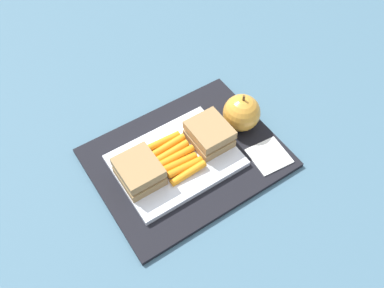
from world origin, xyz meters
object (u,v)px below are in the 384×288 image
Objects in this scene: sandwich_half_left at (139,172)px; food_tray at (176,161)px; carrot_sticks_bundle at (176,157)px; paper_napkin at (269,156)px; sandwich_half_right at (209,134)px; apple at (242,113)px.

food_tray is at bearing 0.00° from sandwich_half_left.
carrot_sticks_bundle is 0.18m from paper_napkin.
carrot_sticks_bundle reaches higher than paper_napkin.
paper_napkin is at bearing -47.43° from sandwich_half_right.
paper_napkin is (0.16, -0.09, -0.00)m from food_tray.
carrot_sticks_bundle is at bearing 150.90° from paper_napkin.
paper_napkin is (-0.00, -0.10, -0.04)m from apple.
carrot_sticks_bundle is at bearing -179.87° from sandwich_half_right.
paper_napkin is at bearing -29.10° from carrot_sticks_bundle.
food_tray is 3.29× the size of paper_napkin.
food_tray is at bearing 150.84° from paper_napkin.
sandwich_half_right is 0.92× the size of apple.
apple is at bearing 2.18° from food_tray.
sandwich_half_right is at bearing 0.13° from carrot_sticks_bundle.
sandwich_half_right reaches higher than paper_napkin.
paper_napkin is at bearing -20.56° from sandwich_half_left.
carrot_sticks_bundle is 1.18× the size of apple.
apple is at bearing 2.25° from carrot_sticks_bundle.
apple is (0.08, 0.01, 0.00)m from sandwich_half_right.
food_tray is 0.01m from carrot_sticks_bundle.
paper_napkin is (0.08, -0.09, -0.03)m from sandwich_half_right.
apple is at bearing 89.32° from paper_napkin.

